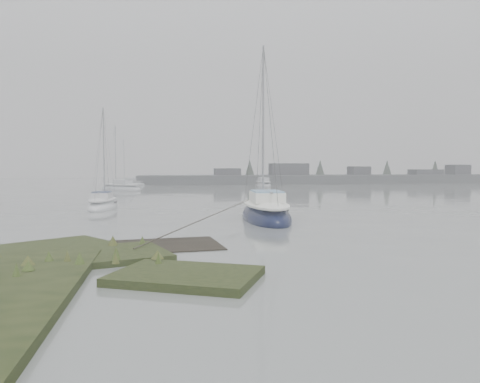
# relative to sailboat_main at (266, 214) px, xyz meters

# --- Properties ---
(ground) EXTENTS (160.00, 160.00, 0.00)m
(ground) POSITION_rel_sailboat_main_xyz_m (-5.32, 18.04, -0.31)
(ground) COLOR slate
(ground) RESTS_ON ground
(far_shoreline) EXTENTS (60.00, 8.00, 4.15)m
(far_shoreline) POSITION_rel_sailboat_main_xyz_m (21.53, 49.93, 0.54)
(far_shoreline) COLOR #4C4F51
(far_shoreline) RESTS_ON ground
(sailboat_main) EXTENTS (2.71, 7.27, 10.11)m
(sailboat_main) POSITION_rel_sailboat_main_xyz_m (0.00, 0.00, 0.00)
(sailboat_main) COLOR black
(sailboat_main) RESTS_ON ground
(sailboat_white) EXTENTS (2.09, 5.35, 7.40)m
(sailboat_white) POSITION_rel_sailboat_main_xyz_m (-9.39, 8.32, -0.08)
(sailboat_white) COLOR white
(sailboat_white) RESTS_ON ground
(sailboat_far_a) EXTENTS (5.74, 5.07, 8.18)m
(sailboat_far_a) POSITION_rel_sailboat_main_xyz_m (-10.22, 31.97, -0.06)
(sailboat_far_a) COLOR silver
(sailboat_far_a) RESTS_ON ground
(sailboat_far_b) EXTENTS (2.02, 5.90, 8.29)m
(sailboat_far_b) POSITION_rel_sailboat_main_xyz_m (8.35, 39.16, -0.06)
(sailboat_far_b) COLOR silver
(sailboat_far_b) RESTS_ON ground
(sailboat_far_c) EXTENTS (5.20, 1.79, 7.30)m
(sailboat_far_c) POSITION_rel_sailboat_main_xyz_m (-10.30, 46.44, -0.09)
(sailboat_far_c) COLOR silver
(sailboat_far_c) RESTS_ON ground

